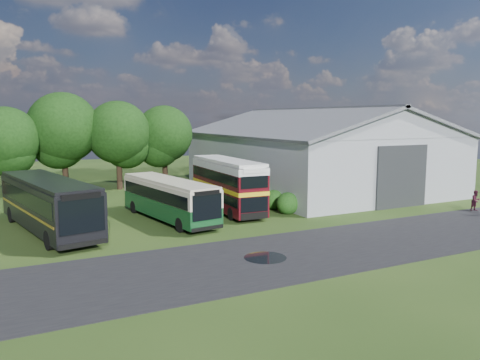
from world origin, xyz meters
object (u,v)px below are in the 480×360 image
storage_shed (313,147)px  bus_green_single (169,199)px  bus_dark_single (48,204)px  bus_maroon_double (227,185)px  visitor_b (476,201)px

storage_shed → bus_green_single: bearing=-155.9°
bus_green_single → bus_dark_single: 7.86m
bus_green_single → bus_dark_single: bus_dark_single is taller
bus_green_single → bus_maroon_double: size_ratio=1.13×
bus_dark_single → visitor_b: 31.04m
storage_shed → visitor_b: size_ratio=15.48×
bus_green_single → bus_dark_single: bearing=170.2°
storage_shed → bus_maroon_double: 14.99m
storage_shed → bus_green_single: size_ratio=2.32×
storage_shed → visitor_b: storage_shed is taller
bus_maroon_double → visitor_b: bus_maroon_double is taller
bus_green_single → visitor_b: 23.46m
bus_green_single → bus_maroon_double: bearing=2.8°
bus_dark_single → bus_maroon_double: bearing=-7.7°
storage_shed → bus_maroon_double: (-13.03, -7.08, -2.16)m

